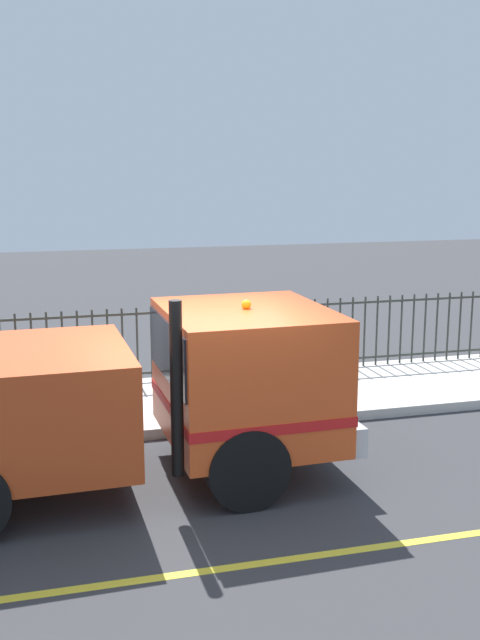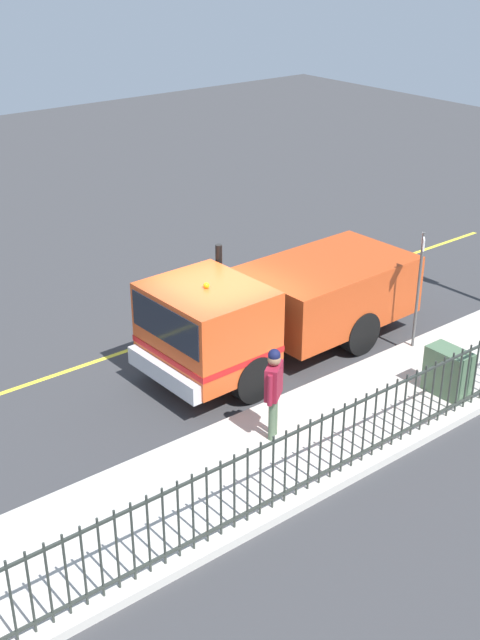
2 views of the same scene
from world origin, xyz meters
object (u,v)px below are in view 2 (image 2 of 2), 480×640
object	(u,v)px
traffic_cone	(305,288)
worker_standing	(274,384)
street_sign	(419,277)
work_truck	(270,307)
utility_cabinet	(448,372)

from	to	relation	value
traffic_cone	worker_standing	bearing A→B (deg)	-47.86
traffic_cone	street_sign	world-z (taller)	street_sign
worker_standing	traffic_cone	bearing A→B (deg)	6.04
work_truck	worker_standing	bearing A→B (deg)	139.07
work_truck	worker_standing	size ratio (longest dim) A/B	3.68
worker_standing	utility_cabinet	world-z (taller)	worker_standing
worker_standing	utility_cabinet	size ratio (longest dim) A/B	1.88
work_truck	utility_cabinet	world-z (taller)	work_truck
work_truck	worker_standing	distance (m)	3.13
street_sign	utility_cabinet	bearing A→B (deg)	-30.83
worker_standing	street_sign	world-z (taller)	street_sign
utility_cabinet	traffic_cone	size ratio (longest dim) A/B	1.31
work_truck	traffic_cone	world-z (taller)	work_truck
street_sign	work_truck	bearing A→B (deg)	-122.72
work_truck	street_sign	size ratio (longest dim) A/B	2.48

